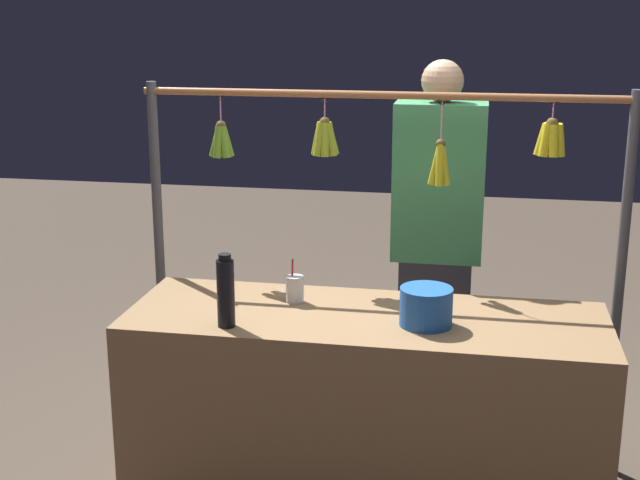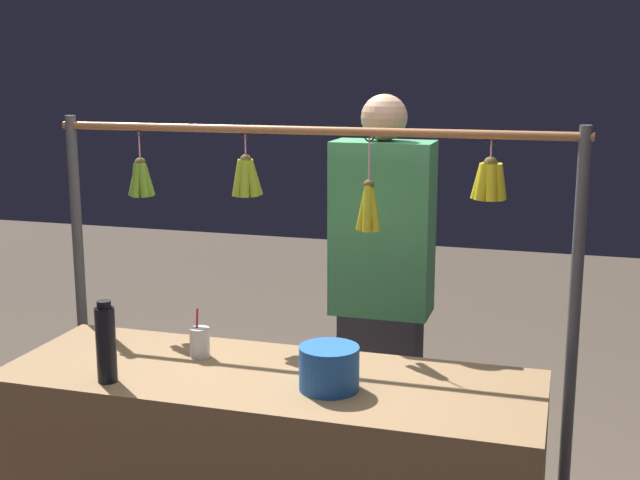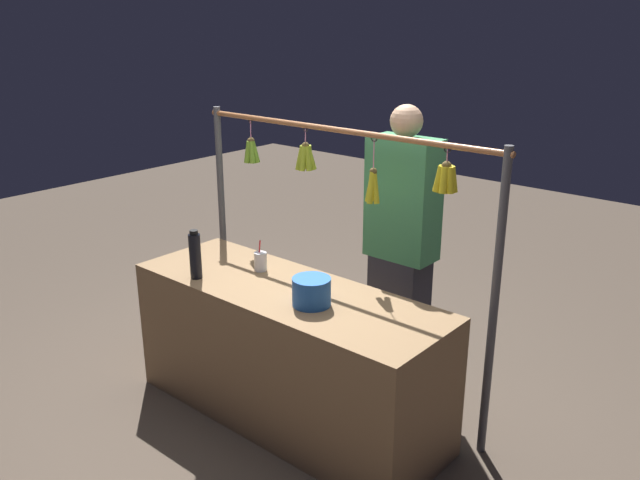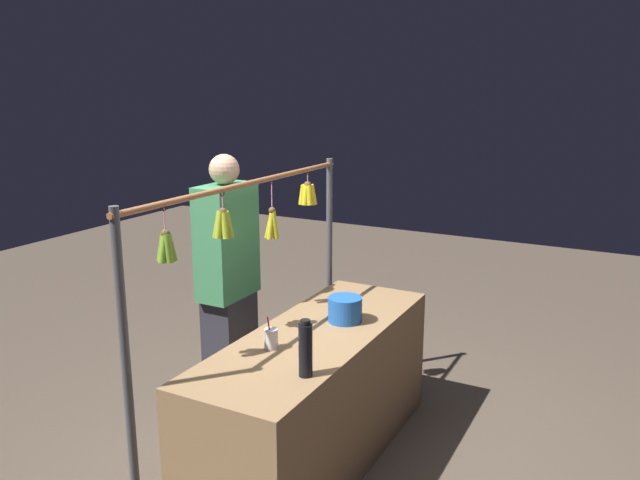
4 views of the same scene
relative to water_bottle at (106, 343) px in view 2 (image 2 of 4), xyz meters
name	(u,v)px [view 2 (image 2 of 4)]	position (x,y,z in m)	size (l,w,h in m)	color
market_counter	(270,480)	(-0.50, -0.22, -0.54)	(1.89, 0.65, 0.80)	olive
display_rack	(311,248)	(-0.52, -0.65, 0.23)	(2.08, 0.13, 1.66)	#4C4C51
water_bottle	(106,343)	(0.00, 0.00, 0.00)	(0.07, 0.07, 0.28)	black
blue_bucket	(329,368)	(-0.74, -0.15, -0.06)	(0.20, 0.20, 0.15)	blue
drink_cup	(200,342)	(-0.20, -0.32, -0.08)	(0.07, 0.07, 0.18)	silver
vendor_person	(381,305)	(-0.73, -0.98, -0.08)	(0.41, 0.22, 1.74)	#2D2D38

